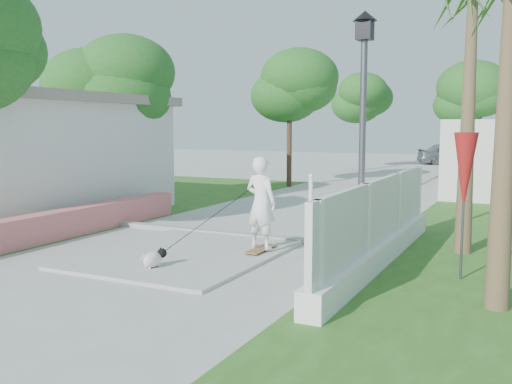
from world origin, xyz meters
The scene contains 17 objects.
ground centered at (0.00, 0.00, 0.00)m, with size 90.00×90.00×0.00m, color #B7B7B2.
path_strip centered at (0.00, 20.00, 0.03)m, with size 3.20×36.00×0.06m, color #B7B7B2.
curb centered at (0.00, 6.00, 0.05)m, with size 6.50×0.25×0.10m, color #999993.
grass_left centered at (-7.00, 8.00, 0.01)m, with size 8.00×20.00×0.01m, color #325E1D.
pink_wall centered at (-3.30, 3.55, 0.31)m, with size 0.45×8.20×0.80m.
lattice_fence centered at (3.40, 5.00, 0.54)m, with size 0.35×7.00×1.50m.
street_lamp centered at (2.90, 5.50, 2.43)m, with size 0.44×0.44×4.44m.
bollard centered at (0.20, 10.00, 0.58)m, with size 0.14×0.14×1.09m.
patio_umbrella centered at (4.80, 4.50, 1.69)m, with size 0.36×0.36×2.30m.
tree_left_mid centered at (-5.48, 8.48, 3.50)m, with size 3.20×3.20×4.85m.
tree_path_left centered at (-2.98, 15.98, 3.82)m, with size 3.40×3.40×5.23m.
tree_path_right centered at (3.22, 19.98, 3.49)m, with size 3.00×3.00×4.79m.
tree_path_far centered at (-2.78, 25.98, 3.82)m, with size 3.20×3.20×5.17m.
palm_far centered at (4.60, 6.50, 4.48)m, with size 1.80×1.80×5.30m.
skateboarder centered at (0.71, 4.10, 0.79)m, with size 1.42×2.19×1.83m.
dog centered at (0.15, 2.84, 0.20)m, with size 0.36×0.52×0.37m.
parked_car centered at (1.17, 31.76, 0.71)m, with size 1.68×4.17×1.42m, color #A5A8AD.
Camera 1 is at (5.79, -4.73, 2.40)m, focal length 40.00 mm.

